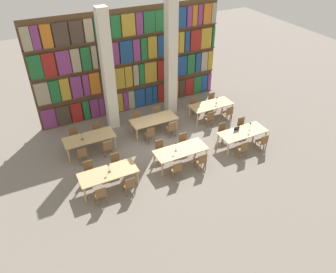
{
  "coord_description": "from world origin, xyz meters",
  "views": [
    {
      "loc": [
        -5.55,
        -11.3,
        9.4
      ],
      "look_at": [
        0.0,
        -0.14,
        0.67
      ],
      "focal_mm": 35.0,
      "sensor_mm": 36.0,
      "label": 1
    }
  ],
  "objects_px": {
    "pillar_left": "(108,72)",
    "chair_18": "(171,128)",
    "reading_table_2": "(243,133)",
    "chair_14": "(107,147)",
    "chair_1": "(90,170)",
    "chair_0": "(100,194)",
    "chair_7": "(184,142)",
    "desk_lamp_1": "(176,145)",
    "chair_12": "(82,154)",
    "desk_lamp_2": "(250,125)",
    "chair_19": "(158,114)",
    "chair_9": "(223,131)",
    "laptop": "(236,129)",
    "pillar_center": "(171,60)",
    "desk_lamp_3": "(81,134)",
    "chair_20": "(209,118)",
    "chair_22": "(228,113)",
    "chair_8": "(242,148)",
    "chair_3": "(116,162)",
    "reading_table_0": "(108,174)",
    "chair_11": "(242,125)",
    "reading_table_1": "(181,151)",
    "chair_5": "(160,149)",
    "reading_table_3": "(89,138)",
    "chair_4": "(176,169)",
    "chair_10": "(262,142)",
    "chair_13": "(74,136)",
    "chair_23": "(212,100)",
    "chair_15": "(98,130)",
    "desk_lamp_4": "(217,99)",
    "chair_16": "(150,134)",
    "reading_table_4": "(154,120)",
    "desk_lamp_0": "(109,166)",
    "chair_2": "(129,185)"
  },
  "relations": [
    {
      "from": "pillar_left",
      "to": "chair_18",
      "type": "relative_size",
      "value": 6.76
    },
    {
      "from": "reading_table_2",
      "to": "chair_14",
      "type": "bearing_deg",
      "value": 161.39
    },
    {
      "from": "chair_1",
      "to": "chair_14",
      "type": "bearing_deg",
      "value": -134.09
    },
    {
      "from": "chair_0",
      "to": "chair_7",
      "type": "distance_m",
      "value": 4.74
    },
    {
      "from": "desk_lamp_1",
      "to": "chair_12",
      "type": "xyz_separation_m",
      "value": [
        -3.66,
        1.91,
        -0.57
      ]
    },
    {
      "from": "desk_lamp_2",
      "to": "chair_19",
      "type": "xyz_separation_m",
      "value": [
        -3.05,
        3.71,
        -0.56
      ]
    },
    {
      "from": "chair_9",
      "to": "laptop",
      "type": "relative_size",
      "value": 2.77
    },
    {
      "from": "pillar_center",
      "to": "chair_14",
      "type": "height_order",
      "value": "pillar_center"
    },
    {
      "from": "desk_lamp_3",
      "to": "chair_20",
      "type": "relative_size",
      "value": 0.48
    },
    {
      "from": "chair_22",
      "to": "chair_8",
      "type": "bearing_deg",
      "value": -113.26
    },
    {
      "from": "chair_3",
      "to": "chair_14",
      "type": "relative_size",
      "value": 1.0
    },
    {
      "from": "reading_table_0",
      "to": "chair_11",
      "type": "distance_m",
      "value": 7.21
    },
    {
      "from": "desk_lamp_1",
      "to": "chair_11",
      "type": "height_order",
      "value": "desk_lamp_1"
    },
    {
      "from": "reading_table_1",
      "to": "chair_5",
      "type": "relative_size",
      "value": 2.64
    },
    {
      "from": "reading_table_2",
      "to": "reading_table_3",
      "type": "height_order",
      "value": "same"
    },
    {
      "from": "pillar_left",
      "to": "desk_lamp_1",
      "type": "xyz_separation_m",
      "value": [
        1.45,
        -4.24,
        -1.94
      ]
    },
    {
      "from": "chair_5",
      "to": "reading_table_2",
      "type": "bearing_deg",
      "value": 167.73
    },
    {
      "from": "chair_4",
      "to": "chair_19",
      "type": "distance_m",
      "value": 4.54
    },
    {
      "from": "chair_10",
      "to": "chair_5",
      "type": "bearing_deg",
      "value": 160.09
    },
    {
      "from": "chair_13",
      "to": "desk_lamp_3",
      "type": "height_order",
      "value": "desk_lamp_3"
    },
    {
      "from": "chair_14",
      "to": "chair_23",
      "type": "relative_size",
      "value": 1.0
    },
    {
      "from": "desk_lamp_1",
      "to": "chair_23",
      "type": "bearing_deg",
      "value": 40.27
    },
    {
      "from": "reading_table_1",
      "to": "laptop",
      "type": "distance_m",
      "value": 3.09
    },
    {
      "from": "chair_15",
      "to": "laptop",
      "type": "bearing_deg",
      "value": 150.53
    },
    {
      "from": "chair_22",
      "to": "chair_23",
      "type": "distance_m",
      "value": 1.55
    },
    {
      "from": "chair_22",
      "to": "chair_20",
      "type": "bearing_deg",
      "value": 180.0
    },
    {
      "from": "chair_3",
      "to": "chair_10",
      "type": "distance_m",
      "value": 6.77
    },
    {
      "from": "chair_23",
      "to": "desk_lamp_4",
      "type": "height_order",
      "value": "desk_lamp_4"
    },
    {
      "from": "chair_13",
      "to": "desk_lamp_4",
      "type": "distance_m",
      "value": 7.63
    },
    {
      "from": "pillar_left",
      "to": "chair_0",
      "type": "bearing_deg",
      "value": -113.51
    },
    {
      "from": "reading_table_1",
      "to": "chair_22",
      "type": "distance_m",
      "value": 4.46
    },
    {
      "from": "chair_5",
      "to": "chair_20",
      "type": "relative_size",
      "value": 1.0
    },
    {
      "from": "chair_0",
      "to": "chair_16",
      "type": "relative_size",
      "value": 1.0
    },
    {
      "from": "chair_4",
      "to": "laptop",
      "type": "relative_size",
      "value": 2.77
    },
    {
      "from": "desk_lamp_3",
      "to": "chair_18",
      "type": "bearing_deg",
      "value": -8.41
    },
    {
      "from": "chair_5",
      "to": "chair_0",
      "type": "bearing_deg",
      "value": 25.71
    },
    {
      "from": "chair_1",
      "to": "chair_9",
      "type": "xyz_separation_m",
      "value": [
        6.61,
        -0.05,
        0.0
      ]
    },
    {
      "from": "chair_13",
      "to": "pillar_left",
      "type": "bearing_deg",
      "value": -160.57
    },
    {
      "from": "desk_lamp_2",
      "to": "chair_22",
      "type": "distance_m",
      "value": 2.24
    },
    {
      "from": "chair_1",
      "to": "desk_lamp_1",
      "type": "bearing_deg",
      "value": 168.89
    },
    {
      "from": "chair_12",
      "to": "desk_lamp_4",
      "type": "distance_m",
      "value": 7.64
    },
    {
      "from": "chair_7",
      "to": "chair_23",
      "type": "bearing_deg",
      "value": -140.21
    },
    {
      "from": "chair_23",
      "to": "chair_16",
      "type": "bearing_deg",
      "value": 18.63
    },
    {
      "from": "reading_table_4",
      "to": "chair_16",
      "type": "bearing_deg",
      "value": -126.5
    },
    {
      "from": "desk_lamp_0",
      "to": "chair_9",
      "type": "bearing_deg",
      "value": 6.83
    },
    {
      "from": "chair_7",
      "to": "chair_8",
      "type": "bearing_deg",
      "value": 142.68
    },
    {
      "from": "pillar_left",
      "to": "desk_lamp_2",
      "type": "xyz_separation_m",
      "value": [
        5.32,
        -4.38,
        -1.96
      ]
    },
    {
      "from": "chair_4",
      "to": "desk_lamp_3",
      "type": "height_order",
      "value": "desk_lamp_3"
    },
    {
      "from": "chair_2",
      "to": "chair_22",
      "type": "distance_m",
      "value": 7.25
    },
    {
      "from": "chair_2",
      "to": "chair_16",
      "type": "height_order",
      "value": "same"
    }
  ]
}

